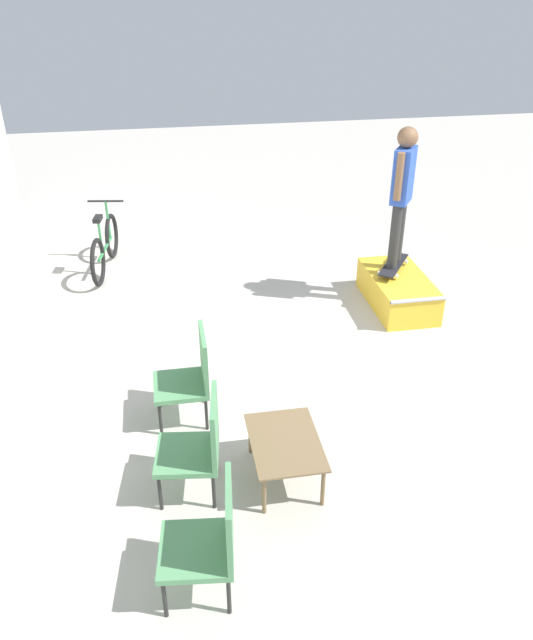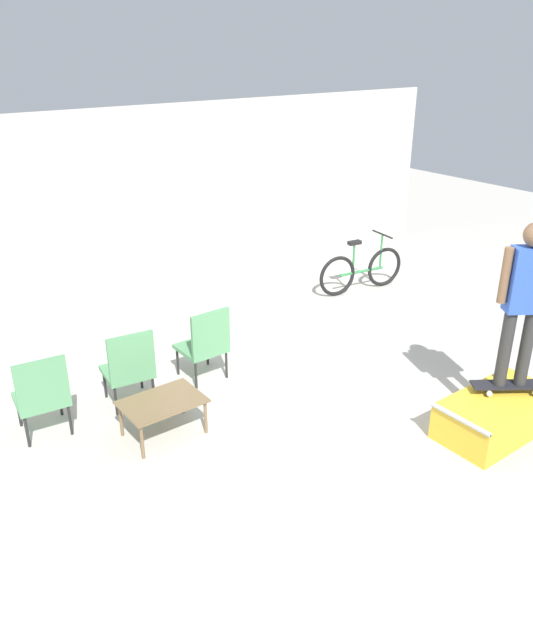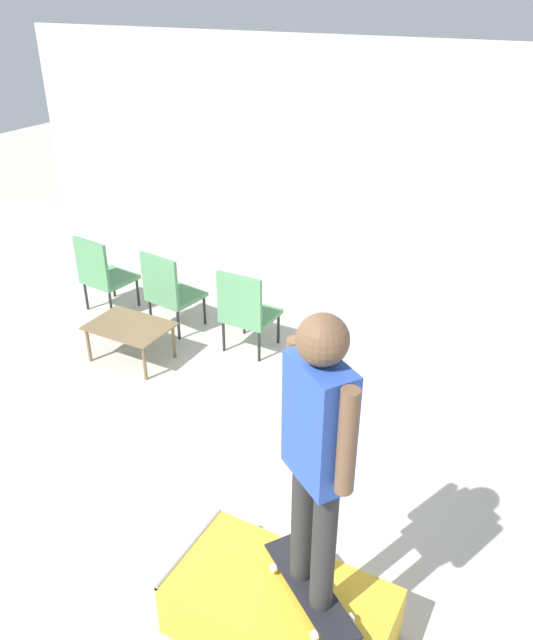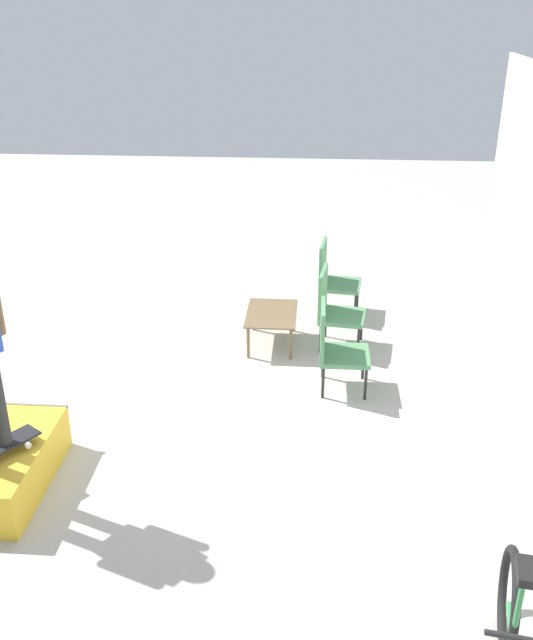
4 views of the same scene
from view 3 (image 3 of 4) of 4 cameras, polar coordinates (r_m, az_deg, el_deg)
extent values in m
plane|color=#B7B2A8|center=(5.36, -5.79, -13.31)|extent=(24.00, 24.00, 0.00)
cube|color=beige|center=(8.37, 11.63, 13.68)|extent=(12.00, 0.06, 3.00)
cube|color=gold|center=(4.17, 1.27, -25.10)|extent=(1.32, 0.70, 0.41)
cylinder|color=#B7B7BC|center=(4.24, -7.15, -19.81)|extent=(0.05, 0.70, 0.05)
cube|color=black|center=(3.90, 4.02, -23.25)|extent=(0.76, 0.62, 0.02)
cylinder|color=white|center=(3.85, 7.65, -25.43)|extent=(0.06, 0.06, 0.05)
cylinder|color=white|center=(3.77, 4.38, -26.82)|extent=(0.06, 0.06, 0.05)
cylinder|color=white|center=(4.10, 3.67, -20.60)|extent=(0.06, 0.06, 0.05)
cylinder|color=white|center=(4.03, 0.61, -21.74)|extent=(0.06, 0.06, 0.05)
cylinder|color=#2D2D2D|center=(3.64, 3.33, -17.83)|extent=(0.13, 0.13, 0.85)
cylinder|color=#2D2D2D|center=(3.51, 5.25, -20.10)|extent=(0.13, 0.13, 0.85)
cube|color=#2D51B7|center=(3.06, 4.78, -9.27)|extent=(0.43, 0.38, 0.67)
cylinder|color=brown|center=(3.19, 2.56, -6.22)|extent=(0.09, 0.09, 0.57)
cylinder|color=brown|center=(2.87, 7.36, -11.04)|extent=(0.09, 0.09, 0.57)
sphere|color=brown|center=(2.80, 5.15, -1.81)|extent=(0.25, 0.25, 0.25)
cube|color=brown|center=(6.66, -12.43, -0.55)|extent=(0.84, 0.59, 0.02)
cylinder|color=brown|center=(6.84, -15.96, -2.20)|extent=(0.04, 0.04, 0.39)
cylinder|color=brown|center=(6.39, -11.08, -3.88)|extent=(0.04, 0.04, 0.39)
cylinder|color=brown|center=(7.14, -13.30, -0.45)|extent=(0.04, 0.04, 0.39)
cylinder|color=brown|center=(6.71, -8.48, -1.93)|extent=(0.04, 0.04, 0.39)
cylinder|color=black|center=(7.89, -11.68, 2.51)|extent=(0.03, 0.03, 0.37)
cylinder|color=black|center=(8.19, -13.83, 3.27)|extent=(0.03, 0.03, 0.37)
cylinder|color=black|center=(7.63, -14.03, 1.31)|extent=(0.03, 0.03, 0.37)
cylinder|color=black|center=(7.94, -16.16, 2.13)|extent=(0.03, 0.03, 0.37)
cube|color=#569360|center=(7.82, -14.11, 3.69)|extent=(0.58, 0.58, 0.05)
cube|color=#569360|center=(7.57, -15.71, 5.08)|extent=(0.52, 0.10, 0.54)
cylinder|color=black|center=(7.33, -5.69, 0.91)|extent=(0.03, 0.03, 0.37)
cylinder|color=black|center=(7.60, -8.18, 1.82)|extent=(0.03, 0.03, 0.37)
cylinder|color=black|center=(7.05, -8.05, -0.43)|extent=(0.03, 0.03, 0.37)
cylinder|color=black|center=(7.34, -10.54, 0.56)|extent=(0.03, 0.03, 0.37)
cube|color=#569360|center=(7.23, -8.23, 2.20)|extent=(0.59, 0.59, 0.05)
cube|color=#569360|center=(6.96, -9.76, 3.67)|extent=(0.52, 0.11, 0.54)
cylinder|color=black|center=(6.92, 1.09, -0.74)|extent=(0.03, 0.03, 0.37)
cylinder|color=black|center=(7.10, -2.06, 0.08)|extent=(0.03, 0.03, 0.37)
cylinder|color=black|center=(6.58, -0.68, -2.39)|extent=(0.03, 0.03, 0.37)
cylinder|color=black|center=(6.78, -3.94, -1.48)|extent=(0.03, 0.03, 0.37)
cube|color=#569360|center=(6.74, -1.42, 0.43)|extent=(0.52, 0.52, 0.05)
cube|color=#569360|center=(6.42, -2.51, 1.88)|extent=(0.52, 0.04, 0.54)
camera|label=1|loc=(9.51, -32.34, 27.16)|focal=35.00mm
camera|label=2|loc=(6.52, -72.26, 12.47)|focal=35.00mm
camera|label=4|loc=(6.05, 70.24, 13.94)|focal=40.00mm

